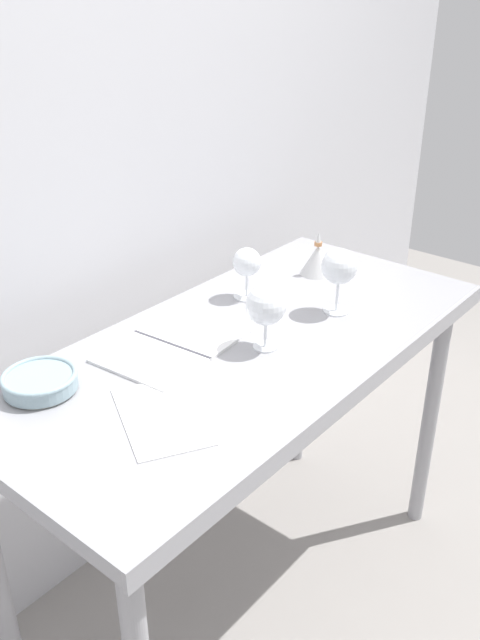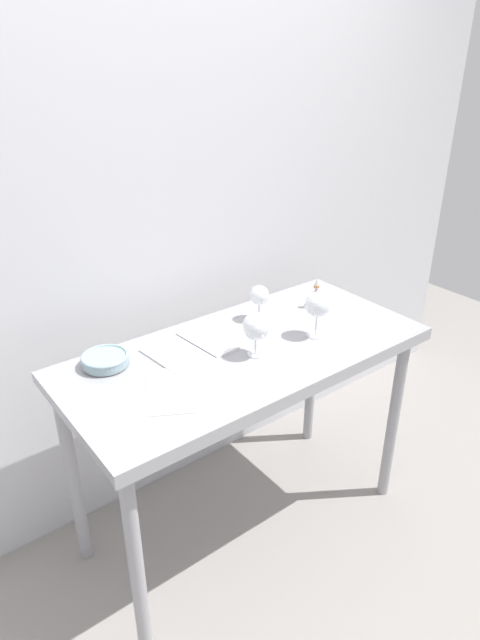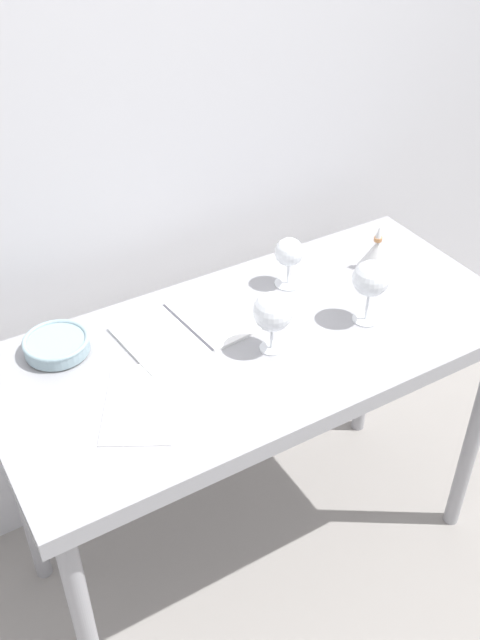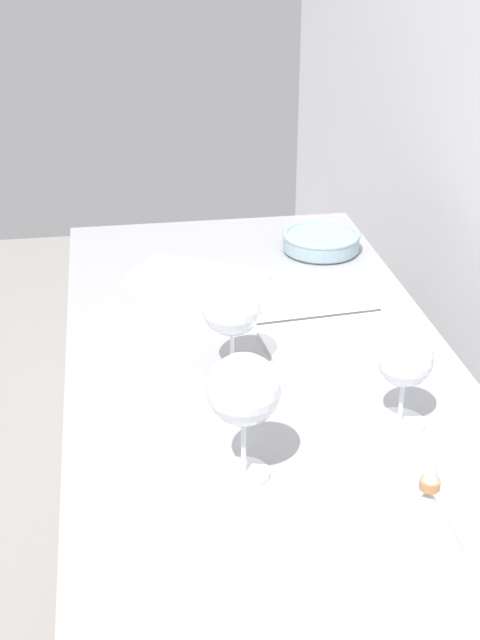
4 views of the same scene
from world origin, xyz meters
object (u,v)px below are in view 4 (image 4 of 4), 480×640
object	(u,v)px
wine_glass_near_right	(244,392)
tasting_sheet_upper	(199,278)
open_notebook	(318,319)
wine_glass_far_right	(405,362)
tasting_bowl	(321,241)
decanter_funnel	(426,519)
wine_glass_near_center	(232,306)

from	to	relation	value
wine_glass_near_right	tasting_sheet_upper	world-z (taller)	wine_glass_near_right
open_notebook	wine_glass_near_right	bearing A→B (deg)	-31.01
wine_glass_near_right	wine_glass_far_right	bearing A→B (deg)	109.22
tasting_bowl	decanter_funnel	xyz separation A→B (m)	(0.94, -0.10, 0.02)
wine_glass_far_right	open_notebook	distance (m)	0.36
wine_glass_near_right	open_notebook	xyz separation A→B (m)	(-0.43, 0.21, -0.13)
open_notebook	tasting_bowl	bearing A→B (deg)	160.18
wine_glass_near_center	tasting_sheet_upper	size ratio (longest dim) A/B	0.62
wine_glass_far_right	tasting_sheet_upper	world-z (taller)	wine_glass_far_right
wine_glass_near_center	tasting_sheet_upper	bearing A→B (deg)	-178.07
tasting_bowl	wine_glass_near_center	bearing A→B (deg)	-29.35
tasting_bowl	tasting_sheet_upper	bearing A→B (deg)	-69.79
wine_glass_near_right	tasting_sheet_upper	distance (m)	0.67
tasting_sheet_upper	decanter_funnel	bearing A→B (deg)	41.21
wine_glass_near_right	decanter_funnel	world-z (taller)	wine_glass_near_right
decanter_funnel	tasting_bowl	bearing A→B (deg)	173.66
wine_glass_near_center	decanter_funnel	size ratio (longest dim) A/B	1.22
wine_glass_near_right	decanter_funnel	bearing A→B (deg)	45.79
tasting_sheet_upper	decanter_funnel	distance (m)	0.85
open_notebook	tasting_bowl	world-z (taller)	tasting_bowl
wine_glass_near_center	tasting_sheet_upper	world-z (taller)	wine_glass_near_center
wine_glass_near_center	wine_glass_far_right	world-z (taller)	wine_glass_near_center
tasting_sheet_upper	wine_glass_near_center	bearing A→B (deg)	31.48
open_notebook	tasting_sheet_upper	size ratio (longest dim) A/B	1.36
open_notebook	tasting_sheet_upper	distance (m)	0.29
wine_glass_far_right	tasting_bowl	xyz separation A→B (m)	(-0.67, 0.04, -0.08)
tasting_sheet_upper	tasting_bowl	world-z (taller)	tasting_bowl
decanter_funnel	wine_glass_far_right	bearing A→B (deg)	167.39
tasting_sheet_upper	tasting_bowl	xyz separation A→B (m)	(-0.10, 0.28, 0.02)
open_notebook	decanter_funnel	world-z (taller)	decanter_funnel
wine_glass_far_right	tasting_sheet_upper	distance (m)	0.62
wine_glass_near_center	decanter_funnel	bearing A→B (deg)	18.90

